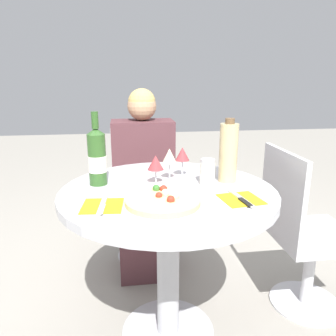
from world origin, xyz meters
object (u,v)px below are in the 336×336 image
Objects in this scene: seated_diner at (144,191)px; chair_empty_side at (301,236)px; dining_table at (168,223)px; wine_bottle at (97,157)px; chair_behind_diner at (143,196)px; tall_carafe at (228,152)px; pizza_large at (163,200)px.

seated_diner is 1.31× the size of chair_empty_side.
chair_empty_side reaches higher than dining_table.
seated_diner reaches higher than wine_bottle.
chair_empty_side is (0.78, -0.70, 0.00)m from chair_behind_diner.
tall_carafe is at bearing 14.83° from dining_table.
seated_diner reaches higher than tall_carafe.
wine_bottle reaches higher than tall_carafe.
pizza_large is (-0.04, -0.16, 0.17)m from dining_table.
dining_table is 0.24m from pizza_large.
chair_empty_side is at bearing 0.52° from wine_bottle.
pizza_large is (0.02, -0.83, 0.26)m from seated_diner.
pizza_large is (0.02, -0.98, 0.34)m from chair_behind_diner.
tall_carafe is (-0.43, -0.04, 0.47)m from chair_empty_side.
chair_empty_side is 3.04× the size of pizza_large.
dining_table is at bearing -80.72° from chair_empty_side.
chair_behind_diner is 2.70× the size of wine_bottle.
chair_empty_side is at bearing 5.49° from tall_carafe.
pizza_large is at bearing 91.40° from chair_behind_diner.
chair_behind_diner is at bearing 94.45° from dining_table.
seated_diner is 0.96m from chair_empty_side.
wine_bottle is at bearing 160.30° from dining_table.
seated_diner is (-0.06, 0.67, -0.08)m from dining_table.
chair_behind_diner is 0.95m from tall_carafe.
chair_behind_diner is 1.05m from chair_empty_side.
seated_diner is 0.72m from wine_bottle.
pizza_large is at bearing 91.65° from seated_diner.
dining_table is 0.84m from chair_behind_diner.
wine_bottle is (-1.02, -0.01, 0.46)m from chair_empty_side.
tall_carafe reaches higher than chair_behind_diner.
seated_diner is 3.96× the size of tall_carafe.
pizza_large is 0.39m from wine_bottle.
pizza_large is at bearing -144.07° from tall_carafe.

